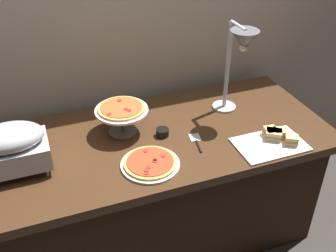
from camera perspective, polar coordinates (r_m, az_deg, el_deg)
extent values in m
plane|color=#38332D|center=(2.67, -1.37, -14.89)|extent=(8.00, 8.00, 0.00)
cube|color=tan|center=(2.39, -5.86, 13.84)|extent=(4.40, 0.04, 2.40)
cube|color=#422816|center=(2.18, -1.62, -1.98)|extent=(1.90, 0.84, 0.05)
cube|color=black|center=(2.42, -1.48, -9.32)|extent=(1.75, 0.74, 0.71)
cylinder|color=#B7BABF|center=(1.98, -16.81, -6.30)|extent=(0.01, 0.01, 0.04)
cylinder|color=#B7BABF|center=(2.12, -17.35, -3.35)|extent=(0.01, 0.01, 0.04)
cube|color=#B7BABF|center=(2.01, -21.14, -3.76)|extent=(0.33, 0.22, 0.11)
ellipsoid|color=#B7BABF|center=(1.96, -21.69, -1.56)|extent=(0.31, 0.21, 0.12)
cylinder|color=#B7BABF|center=(2.43, 7.96, 2.76)|extent=(0.14, 0.14, 0.01)
cylinder|color=#B7BABF|center=(2.31, 8.47, 8.41)|extent=(0.02, 0.02, 0.52)
cylinder|color=#B7BABF|center=(2.16, 9.98, 13.84)|extent=(0.02, 0.15, 0.02)
cone|color=#595B60|center=(2.11, 10.81, 11.91)|extent=(0.15, 0.15, 0.10)
sphere|color=#F9EAB2|center=(2.13, 10.70, 10.91)|extent=(0.04, 0.04, 0.04)
cylinder|color=white|center=(1.96, -2.54, -5.49)|extent=(0.29, 0.29, 0.01)
cylinder|color=#DBA856|center=(1.95, -2.55, -5.22)|extent=(0.26, 0.26, 0.01)
cylinder|color=#AD3D1E|center=(1.95, -2.56, -5.04)|extent=(0.23, 0.23, 0.00)
cylinder|color=maroon|center=(1.89, -3.08, -6.36)|extent=(0.02, 0.02, 0.00)
cylinder|color=maroon|center=(1.94, -1.88, -5.03)|extent=(0.02, 0.02, 0.00)
cylinder|color=maroon|center=(1.91, -2.81, -5.91)|extent=(0.02, 0.02, 0.00)
cylinder|color=maroon|center=(1.95, -1.86, -4.80)|extent=(0.02, 0.02, 0.00)
cylinder|color=maroon|center=(1.88, -3.06, -6.73)|extent=(0.02, 0.02, 0.00)
cylinder|color=maroon|center=(2.01, -3.21, -3.59)|extent=(0.02, 0.02, 0.00)
cylinder|color=maroon|center=(1.98, -0.62, -4.27)|extent=(0.02, 0.02, 0.00)
cylinder|color=#595B60|center=(2.17, -6.50, 0.60)|extent=(0.02, 0.02, 0.13)
cylinder|color=#595B60|center=(2.21, -6.40, -0.75)|extent=(0.16, 0.16, 0.01)
cylinder|color=white|center=(2.13, -6.62, 2.22)|extent=(0.28, 0.28, 0.01)
cylinder|color=#DBA856|center=(2.13, -6.64, 2.50)|extent=(0.25, 0.25, 0.01)
cylinder|color=#C65628|center=(2.12, -6.65, 2.68)|extent=(0.22, 0.22, 0.00)
cylinder|color=maroon|center=(2.10, -6.01, 2.40)|extent=(0.02, 0.02, 0.00)
cylinder|color=maroon|center=(2.07, -8.36, 1.67)|extent=(0.02, 0.02, 0.00)
cylinder|color=maroon|center=(2.18, -6.94, 3.64)|extent=(0.02, 0.02, 0.00)
cylinder|color=maroon|center=(2.08, -5.52, 2.22)|extent=(0.02, 0.02, 0.00)
cube|color=white|center=(2.16, 14.29, -2.57)|extent=(0.36, 0.24, 0.01)
cube|color=tan|center=(2.21, 14.33, -1.25)|extent=(0.07, 0.08, 0.02)
cube|color=#9E6642|center=(2.20, 14.39, -0.91)|extent=(0.07, 0.08, 0.01)
cube|color=tan|center=(2.19, 14.45, -0.57)|extent=(0.07, 0.08, 0.02)
cube|color=tan|center=(2.21, 15.67, -1.35)|extent=(0.09, 0.08, 0.02)
cube|color=#9E6642|center=(2.20, 15.74, -1.01)|extent=(0.09, 0.08, 0.01)
cube|color=tan|center=(2.20, 15.80, -0.66)|extent=(0.09, 0.08, 0.02)
cube|color=tan|center=(2.19, 14.75, -1.55)|extent=(0.11, 0.10, 0.02)
cube|color=#9E6642|center=(2.18, 14.80, -1.21)|extent=(0.11, 0.10, 0.01)
cube|color=tan|center=(2.18, 14.86, -0.86)|extent=(0.11, 0.10, 0.02)
cube|color=tan|center=(2.18, 17.08, -2.28)|extent=(0.08, 0.08, 0.02)
cube|color=#9E6642|center=(2.17, 17.15, -1.93)|extent=(0.08, 0.08, 0.01)
cube|color=tan|center=(2.16, 17.22, -1.59)|extent=(0.08, 0.08, 0.02)
cylinder|color=black|center=(2.15, -0.79, -0.92)|extent=(0.07, 0.07, 0.04)
cylinder|color=maroon|center=(2.14, -0.80, -0.53)|extent=(0.06, 0.06, 0.01)
cylinder|color=black|center=(2.30, -19.42, -0.80)|extent=(0.07, 0.07, 0.03)
cylinder|color=maroon|center=(2.29, -19.48, -0.53)|extent=(0.05, 0.05, 0.01)
cube|color=#B7BABF|center=(2.15, 3.84, -1.64)|extent=(0.07, 0.08, 0.00)
cylinder|color=black|center=(2.09, 4.40, -2.92)|extent=(0.03, 0.10, 0.01)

